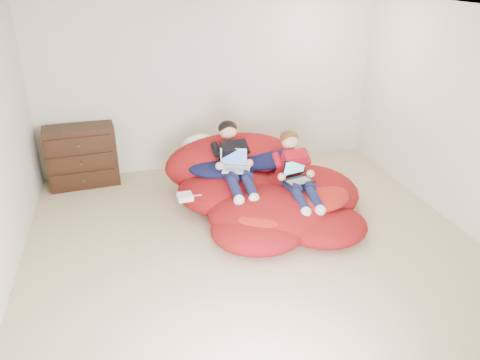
# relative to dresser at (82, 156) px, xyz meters

# --- Properties ---
(room_shell) EXTENTS (5.10, 5.10, 2.77)m
(room_shell) POSITION_rel_dresser_xyz_m (1.90, -2.25, -0.20)
(room_shell) COLOR #C7B38E
(room_shell) RESTS_ON ground
(dresser) EXTENTS (0.98, 0.57, 0.85)m
(dresser) POSITION_rel_dresser_xyz_m (0.00, 0.00, 0.00)
(dresser) COLOR black
(dresser) RESTS_ON ground
(beanbag_pile) EXTENTS (2.41, 2.32, 0.89)m
(beanbag_pile) POSITION_rel_dresser_xyz_m (2.25, -1.37, -0.16)
(beanbag_pile) COLOR #A21216
(beanbag_pile) RESTS_ON ground
(cream_pillow) EXTENTS (0.49, 0.31, 0.31)m
(cream_pillow) POSITION_rel_dresser_xyz_m (1.60, -0.52, 0.20)
(cream_pillow) COLOR white
(cream_pillow) RESTS_ON beanbag_pile
(older_boy) EXTENTS (0.35, 1.13, 0.71)m
(older_boy) POSITION_rel_dresser_xyz_m (1.91, -1.19, 0.26)
(older_boy) COLOR black
(older_boy) RESTS_ON beanbag_pile
(younger_boy) EXTENTS (0.34, 1.05, 0.72)m
(younger_boy) POSITION_rel_dresser_xyz_m (2.59, -1.58, 0.21)
(younger_boy) COLOR #AE0F1F
(younger_boy) RESTS_ON beanbag_pile
(laptop_white) EXTENTS (0.39, 0.37, 0.25)m
(laptop_white) POSITION_rel_dresser_xyz_m (1.91, -1.28, 0.21)
(laptop_white) COLOR silver
(laptop_white) RESTS_ON older_boy
(laptop_black) EXTENTS (0.38, 0.37, 0.24)m
(laptop_black) POSITION_rel_dresser_xyz_m (2.59, -1.64, 0.14)
(laptop_black) COLOR black
(laptop_black) RESTS_ON younger_boy
(power_adapter) EXTENTS (0.18, 0.18, 0.06)m
(power_adapter) POSITION_rel_dresser_xyz_m (1.23, -1.61, -0.00)
(power_adapter) COLOR silver
(power_adapter) RESTS_ON beanbag_pile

